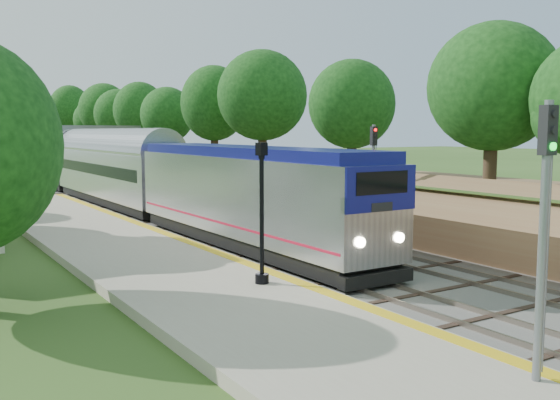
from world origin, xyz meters
TOP-DOWN VIEW (x-y plane):
  - trackbed at (2.00, 60.00)m, footprint 9.50×170.00m
  - platform at (-5.20, 16.00)m, footprint 6.40×68.00m
  - yellow_stripe at (-2.35, 16.00)m, footprint 0.55×68.00m
  - embankment at (10.35, 60.00)m, footprint 10.64×170.00m
  - signal_gantry at (2.47, 54.99)m, footprint 8.40×0.38m
  - train at (0.00, 74.80)m, footprint 3.18×127.51m
  - lamppost_far at (-3.52, 14.35)m, footprint 0.49×0.49m
  - signal_platform at (-2.90, 3.84)m, footprint 0.35×0.28m
  - signal_farside at (6.20, 19.82)m, footprint 0.32×0.26m

SIDE VIEW (x-z plane):
  - trackbed at x=2.00m, z-range -0.07..0.21m
  - platform at x=-5.20m, z-range 0.00..0.38m
  - yellow_stripe at x=-2.35m, z-range 0.38..0.39m
  - embankment at x=10.35m, z-range -3.89..7.80m
  - train at x=0.00m, z-range 0.04..4.72m
  - lamppost_far at x=-3.52m, z-range 0.12..5.04m
  - signal_farside at x=6.20m, z-range 0.77..6.66m
  - signal_platform at x=-2.90m, z-range 1.06..7.01m
  - signal_gantry at x=2.47m, z-range 1.72..7.92m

